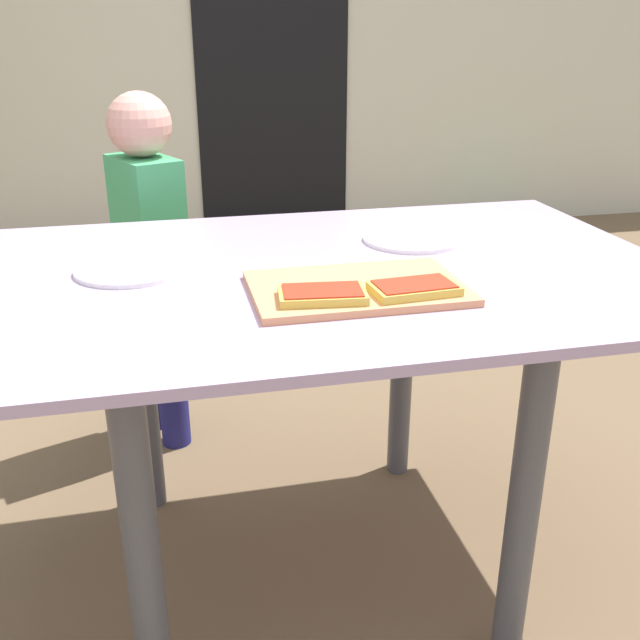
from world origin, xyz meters
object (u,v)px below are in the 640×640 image
at_px(cutting_board, 357,288).
at_px(garden_hose_coil, 513,238).
at_px(dining_table, 303,322).
at_px(child_left, 151,249).
at_px(pizza_slice_near_left, 322,294).
at_px(pizza_slice_near_right, 414,288).
at_px(plate_white_left, 131,269).
at_px(plate_white_right, 412,239).

xyz_separation_m(cutting_board, garden_hose_coil, (1.77, 2.70, -0.76)).
height_order(dining_table, child_left, child_left).
xyz_separation_m(pizza_slice_near_left, pizza_slice_near_right, (0.17, -0.01, 0.00)).
xyz_separation_m(pizza_slice_near_left, plate_white_left, (-0.34, 0.28, -0.02)).
bearing_deg(dining_table, plate_white_left, 168.82).
xyz_separation_m(plate_white_left, garden_hose_coil, (2.19, 2.48, -0.76)).
height_order(dining_table, pizza_slice_near_right, pizza_slice_near_right).
bearing_deg(cutting_board, child_left, 113.63).
relative_size(pizza_slice_near_right, garden_hose_coil, 0.42).
bearing_deg(child_left, pizza_slice_near_right, -63.44).
bearing_deg(pizza_slice_near_left, dining_table, 87.62).
bearing_deg(plate_white_left, garden_hose_coil, 48.61).
relative_size(cutting_board, plate_white_right, 1.76).
bearing_deg(dining_table, garden_hose_coil, 54.14).
height_order(dining_table, pizza_slice_near_left, pizza_slice_near_left).
relative_size(cutting_board, pizza_slice_near_right, 2.47).
distance_m(cutting_board, pizza_slice_near_right, 0.11).
xyz_separation_m(dining_table, plate_white_left, (-0.34, 0.07, 0.12)).
xyz_separation_m(dining_table, plate_white_right, (0.29, 0.15, 0.12)).
distance_m(pizza_slice_near_left, garden_hose_coil, 3.42).
bearing_deg(child_left, dining_table, -66.73).
distance_m(dining_table, pizza_slice_near_left, 0.26).
xyz_separation_m(cutting_board, pizza_slice_near_left, (-0.08, -0.06, 0.02)).
bearing_deg(plate_white_right, pizza_slice_near_right, -109.14).
height_order(cutting_board, pizza_slice_near_left, pizza_slice_near_left).
bearing_deg(pizza_slice_near_left, garden_hose_coil, 56.19).
distance_m(pizza_slice_near_right, plate_white_left, 0.58).
bearing_deg(garden_hose_coil, pizza_slice_near_right, -121.26).
bearing_deg(pizza_slice_near_left, pizza_slice_near_right, -1.83).
relative_size(dining_table, child_left, 1.45).
xyz_separation_m(plate_white_right, child_left, (-0.60, 0.57, -0.15)).
height_order(child_left, garden_hose_coil, child_left).
bearing_deg(plate_white_right, dining_table, -152.55).
bearing_deg(child_left, garden_hose_coil, 40.31).
xyz_separation_m(cutting_board, child_left, (-0.38, 0.88, -0.16)).
bearing_deg(child_left, cutting_board, -66.37).
xyz_separation_m(pizza_slice_near_right, plate_white_left, (-0.51, 0.29, -0.02)).
xyz_separation_m(pizza_slice_near_left, garden_hose_coil, (1.85, 2.76, -0.78)).
xyz_separation_m(child_left, garden_hose_coil, (2.15, 1.83, -0.61)).
bearing_deg(plate_white_left, plate_white_right, 7.42).
height_order(plate_white_left, child_left, child_left).
bearing_deg(plate_white_left, pizza_slice_near_left, -40.26).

